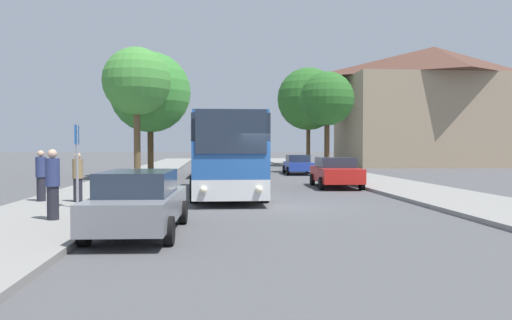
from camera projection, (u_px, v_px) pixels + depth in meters
name	position (u px, v px, depth m)	size (l,w,h in m)	color
ground_plane	(276.00, 207.00, 17.14)	(300.00, 300.00, 0.00)	#4C4C4F
sidewalk_left	(67.00, 207.00, 16.51)	(4.00, 120.00, 0.15)	gray
sidewalk_right	(471.00, 202.00, 17.76)	(4.00, 120.00, 0.15)	gray
building_right_background	(434.00, 106.00, 51.76)	(18.40, 10.84, 12.36)	gray
bus_front	(228.00, 153.00, 21.30)	(2.99, 10.29, 3.31)	silver
bus_middle	(222.00, 150.00, 36.10)	(2.90, 11.84, 3.27)	#2D519E
parked_car_left_curb	(139.00, 201.00, 11.80)	(2.11, 4.77, 1.51)	slate
parked_car_right_near	(336.00, 172.00, 25.07)	(2.31, 4.65, 1.50)	red
parked_car_right_far	(298.00, 164.00, 36.41)	(2.08, 4.02, 1.43)	#233D9E
bus_stop_sign	(77.00, 156.00, 15.59)	(0.08, 0.45, 2.64)	gray
pedestrian_waiting_near	(41.00, 175.00, 17.47)	(0.36, 0.36, 1.78)	#23232D
pedestrian_waiting_far	(53.00, 184.00, 13.07)	(0.36, 0.36, 1.85)	#23232D
pedestrian_walking_back	(78.00, 177.00, 17.28)	(0.36, 0.36, 1.71)	#23232D
tree_left_near	(150.00, 92.00, 33.33)	(5.38, 5.38, 8.22)	#47331E
tree_left_far	(137.00, 82.00, 30.12)	(4.10, 4.10, 7.90)	brown
tree_right_near	(327.00, 99.00, 37.97)	(4.11, 4.11, 7.59)	#47331E
tree_right_mid	(308.00, 99.00, 51.02)	(6.38, 6.38, 9.93)	#47331E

